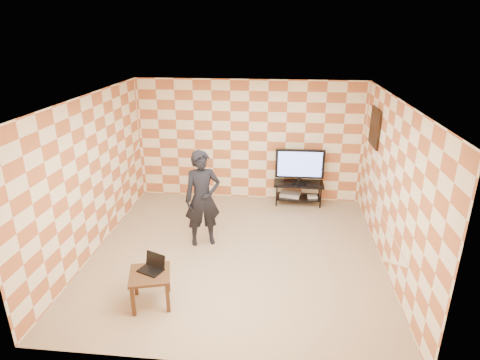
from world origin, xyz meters
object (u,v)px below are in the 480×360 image
(person, at_px, (203,199))
(tv, at_px, (300,165))
(tv_stand, at_px, (298,188))
(side_table, at_px, (150,279))

(person, bearing_deg, tv, 27.52)
(tv_stand, xyz_separation_m, person, (-1.78, -1.93, 0.52))
(tv_stand, relative_size, side_table, 1.57)
(tv, bearing_deg, side_table, -120.70)
(tv_stand, distance_m, side_table, 4.32)
(side_table, xyz_separation_m, person, (0.42, 1.79, 0.47))
(tv_stand, relative_size, tv, 1.03)
(tv_stand, height_order, person, person)
(tv_stand, bearing_deg, tv, -91.23)
(person, bearing_deg, tv_stand, 27.57)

